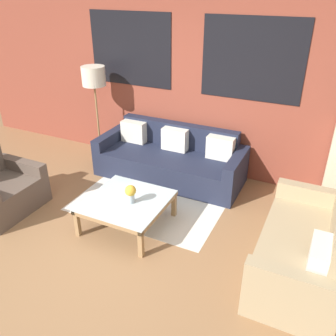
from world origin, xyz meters
TOP-DOWN VIEW (x-y plane):
  - ground_plane at (0.00, 0.00)m, footprint 16.00×16.00m
  - wall_back_brick at (0.00, 2.44)m, footprint 8.40×0.09m
  - rug at (0.02, 1.19)m, footprint 1.99×1.46m
  - couch_dark at (-0.04, 1.95)m, footprint 2.25×0.88m
  - settee_vintage at (2.10, 0.64)m, footprint 0.80×1.65m
  - armchair_corner at (-1.71, 0.17)m, footprint 0.80×0.92m
  - coffee_table at (0.02, 0.57)m, footprint 0.95×0.95m
  - floor_lamp at (-1.40, 2.01)m, footprint 0.37×0.37m
  - flower_vase at (0.09, 0.55)m, footprint 0.13×0.13m

SIDE VIEW (x-z plane):
  - ground_plane at x=0.00m, z-range 0.00..0.00m
  - rug at x=0.02m, z-range 0.00..0.00m
  - armchair_corner at x=-1.71m, z-range -0.14..0.70m
  - couch_dark at x=-0.04m, z-range -0.11..0.67m
  - settee_vintage at x=2.10m, z-range -0.15..0.77m
  - coffee_table at x=0.02m, z-range 0.13..0.50m
  - flower_vase at x=0.09m, z-range 0.39..0.62m
  - floor_lamp at x=-1.40m, z-range 0.57..2.15m
  - wall_back_brick at x=0.00m, z-range 0.01..2.81m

